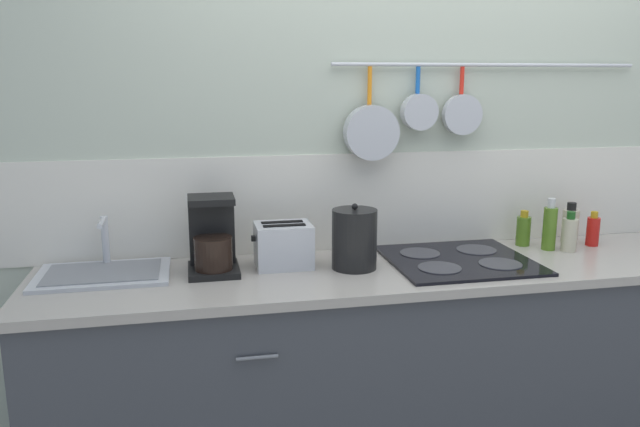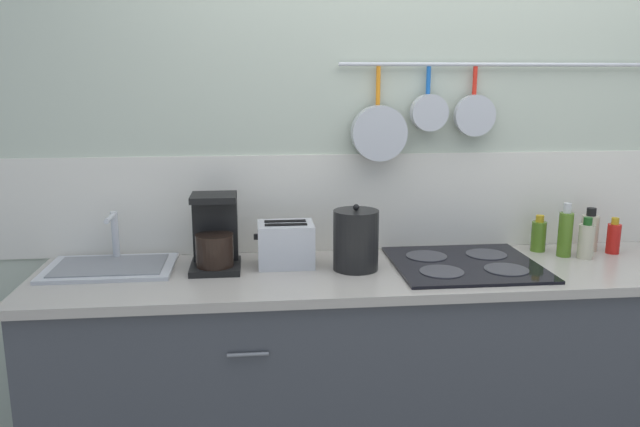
# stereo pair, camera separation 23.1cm
# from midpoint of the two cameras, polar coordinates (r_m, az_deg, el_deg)

# --- Properties ---
(wall_back) EXTENTS (7.20, 0.15, 2.60)m
(wall_back) POSITION_cam_midpoint_polar(r_m,az_deg,el_deg) (2.72, 12.43, 4.81)
(wall_back) COLOR #B2BCA8
(wall_back) RESTS_ON ground_plane
(cabinet_base) EXTENTS (3.12, 0.57, 0.86)m
(cabinet_base) POSITION_cam_midpoint_polar(r_m,az_deg,el_deg) (2.66, 13.91, -14.45)
(cabinet_base) COLOR #3F4247
(cabinet_base) RESTS_ON ground_plane
(countertop) EXTENTS (3.16, 0.59, 0.03)m
(countertop) POSITION_cam_midpoint_polar(r_m,az_deg,el_deg) (2.50, 14.43, -5.25)
(countertop) COLOR #A59E93
(countertop) RESTS_ON cabinet_base
(sink_basin) EXTENTS (0.48, 0.33, 0.20)m
(sink_basin) POSITION_cam_midpoint_polar(r_m,az_deg,el_deg) (2.49, -16.13, -4.58)
(sink_basin) COLOR #B7BABF
(sink_basin) RESTS_ON countertop
(coffee_maker) EXTENTS (0.19, 0.21, 0.29)m
(coffee_maker) POSITION_cam_midpoint_polar(r_m,az_deg,el_deg) (2.40, -6.87, -2.25)
(coffee_maker) COLOR black
(coffee_maker) RESTS_ON countertop
(toaster) EXTENTS (0.23, 0.17, 0.17)m
(toaster) POSITION_cam_midpoint_polar(r_m,az_deg,el_deg) (2.42, -0.43, -2.86)
(toaster) COLOR #B7BABF
(toaster) RESTS_ON countertop
(kettle) EXTENTS (0.17, 0.17, 0.25)m
(kettle) POSITION_cam_midpoint_polar(r_m,az_deg,el_deg) (2.38, 6.07, -2.45)
(kettle) COLOR black
(kettle) RESTS_ON countertop
(cooktop) EXTENTS (0.56, 0.52, 0.01)m
(cooktop) POSITION_cam_midpoint_polar(r_m,az_deg,el_deg) (2.53, 15.69, -4.51)
(cooktop) COLOR black
(cooktop) RESTS_ON countertop
(bottle_sesame_oil) EXTENTS (0.06, 0.06, 0.15)m
(bottle_sesame_oil) POSITION_cam_midpoint_polar(r_m,az_deg,el_deg) (2.82, 21.60, -1.90)
(bottle_sesame_oil) COLOR #4C721E
(bottle_sesame_oil) RESTS_ON countertop
(bottle_olive_oil) EXTENTS (0.06, 0.06, 0.22)m
(bottle_olive_oil) POSITION_cam_midpoint_polar(r_m,az_deg,el_deg) (2.78, 23.76, -1.67)
(bottle_olive_oil) COLOR #4C721E
(bottle_olive_oil) RESTS_ON countertop
(bottle_dish_soap) EXTENTS (0.06, 0.06, 0.17)m
(bottle_dish_soap) POSITION_cam_midpoint_polar(r_m,az_deg,el_deg) (2.79, 25.38, -2.26)
(bottle_dish_soap) COLOR #BFB799
(bottle_dish_soap) RESTS_ON countertop
(bottle_cooking_wine) EXTENTS (0.07, 0.07, 0.18)m
(bottle_cooking_wine) POSITION_cam_midpoint_polar(r_m,az_deg,el_deg) (2.92, 25.54, -1.53)
(bottle_cooking_wine) COLOR #BFB799
(bottle_cooking_wine) RESTS_ON countertop
(bottle_hot_sauce) EXTENTS (0.05, 0.05, 0.15)m
(bottle_hot_sauce) POSITION_cam_midpoint_polar(r_m,az_deg,el_deg) (2.92, 27.35, -2.00)
(bottle_hot_sauce) COLOR red
(bottle_hot_sauce) RESTS_ON countertop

